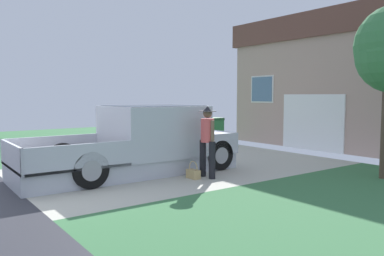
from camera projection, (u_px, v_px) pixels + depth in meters
pickup_truck at (147, 142)px, 10.10m from camera, size 2.20×5.58×1.73m
person_with_hat at (207, 138)px, 9.37m from camera, size 0.52×0.43×1.73m
handbag at (193, 173)px, 9.33m from camera, size 0.36×0.18×0.42m
house_with_garage at (378, 81)px, 15.01m from camera, size 10.19×5.89×5.02m
wheeled_trash_bin at (213, 129)px, 16.23m from camera, size 0.60×0.72×1.06m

